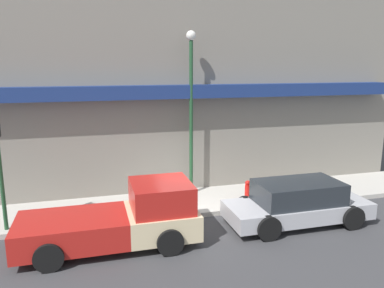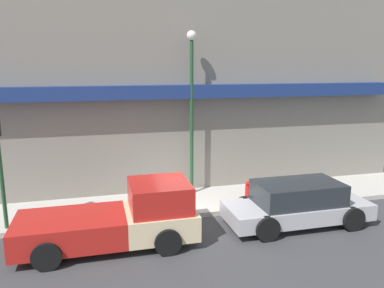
# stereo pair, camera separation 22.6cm
# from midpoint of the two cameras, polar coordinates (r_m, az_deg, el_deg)

# --- Properties ---
(ground_plane) EXTENTS (80.00, 80.00, 0.00)m
(ground_plane) POSITION_cam_midpoint_polar(r_m,az_deg,el_deg) (12.99, 0.04, -11.26)
(ground_plane) COLOR #38383A
(sidewalk) EXTENTS (36.00, 2.63, 0.17)m
(sidewalk) POSITION_cam_midpoint_polar(r_m,az_deg,el_deg) (14.14, -1.40, -8.93)
(sidewalk) COLOR #B7B2A8
(sidewalk) RESTS_ON ground
(building) EXTENTS (19.80, 3.80, 11.82)m
(building) POSITION_cam_midpoint_polar(r_m,az_deg,el_deg) (15.95, -4.07, 12.71)
(building) COLOR gray
(building) RESTS_ON ground
(pickup_truck) EXTENTS (5.03, 2.14, 1.80)m
(pickup_truck) POSITION_cam_midpoint_polar(r_m,az_deg,el_deg) (11.13, -11.20, -11.16)
(pickup_truck) COLOR beige
(pickup_truck) RESTS_ON ground
(parked_car) EXTENTS (4.72, 1.98, 1.43)m
(parked_car) POSITION_cam_midpoint_polar(r_m,az_deg,el_deg) (12.80, 15.29, -8.66)
(parked_car) COLOR #ADADB2
(parked_car) RESTS_ON ground
(fire_hydrant) EXTENTS (0.20, 0.20, 0.73)m
(fire_hydrant) POSITION_cam_midpoint_polar(r_m,az_deg,el_deg) (14.27, 7.99, -6.94)
(fire_hydrant) COLOR red
(fire_hydrant) RESTS_ON sidewalk
(street_lamp) EXTENTS (0.36, 0.36, 6.18)m
(street_lamp) POSITION_cam_midpoint_polar(r_m,az_deg,el_deg) (14.11, -0.60, 7.30)
(street_lamp) COLOR #1E4728
(street_lamp) RESTS_ON sidewalk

